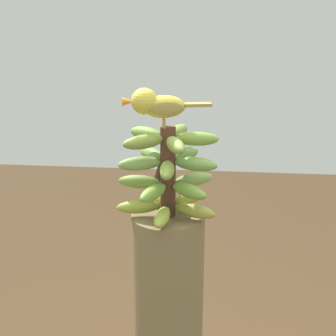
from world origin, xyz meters
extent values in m
cylinder|color=#4C2D1E|center=(0.00, 0.00, 1.29)|extent=(0.04, 0.04, 0.24)
ellipsoid|color=#9DA733|center=(0.06, -0.05, 1.20)|extent=(0.11, 0.10, 0.03)
ellipsoid|color=#9B9536|center=(0.07, 0.04, 1.20)|extent=(0.11, 0.09, 0.03)
ellipsoid|color=olive|center=(-0.02, 0.08, 1.20)|extent=(0.06, 0.12, 0.03)
ellipsoid|color=#95A63D|center=(-0.08, 0.01, 1.20)|extent=(0.11, 0.04, 0.03)
ellipsoid|color=olive|center=(-0.03, -0.07, 1.20)|extent=(0.08, 0.12, 0.03)
ellipsoid|color=olive|center=(-0.05, -0.06, 1.26)|extent=(0.10, 0.11, 0.03)
ellipsoid|color=#7D9F4C|center=(0.04, -0.06, 1.26)|extent=(0.09, 0.11, 0.03)
ellipsoid|color=#6B9C44|center=(0.07, 0.02, 1.26)|extent=(0.12, 0.06, 0.03)
ellipsoid|color=olive|center=(0.01, 0.08, 1.26)|extent=(0.04, 0.11, 0.03)
ellipsoid|color=olive|center=(-0.07, 0.03, 1.26)|extent=(0.12, 0.08, 0.03)
ellipsoid|color=#729B49|center=(-0.02, -0.07, 1.32)|extent=(0.06, 0.12, 0.03)
ellipsoid|color=olive|center=(0.06, -0.04, 1.32)|extent=(0.11, 0.09, 0.03)
ellipsoid|color=#759B4A|center=(0.06, 0.05, 1.32)|extent=(0.11, 0.10, 0.03)
ellipsoid|color=#77994B|center=(-0.03, 0.07, 1.32)|extent=(0.07, 0.12, 0.03)
ellipsoid|color=olive|center=(-0.07, -0.01, 1.32)|extent=(0.11, 0.04, 0.03)
ellipsoid|color=#6E9E3B|center=(0.04, 0.06, 1.38)|extent=(0.09, 0.11, 0.03)
ellipsoid|color=olive|center=(-0.04, 0.06, 1.38)|extent=(0.10, 0.11, 0.03)
ellipsoid|color=olive|center=(-0.07, -0.02, 1.38)|extent=(0.12, 0.07, 0.03)
ellipsoid|color=olive|center=(0.00, -0.07, 1.38)|extent=(0.04, 0.11, 0.03)
ellipsoid|color=olive|center=(0.07, -0.02, 1.38)|extent=(0.12, 0.06, 0.03)
cone|color=#4C2D1E|center=(0.04, 0.02, 1.29)|extent=(0.04, 0.04, 0.06)
cylinder|color=#C68933|center=(0.02, 0.01, 1.42)|extent=(0.00, 0.01, 0.02)
cylinder|color=#C68933|center=(-0.01, 0.01, 1.42)|extent=(0.01, 0.01, 0.02)
ellipsoid|color=gold|center=(0.00, 0.01, 1.46)|extent=(0.07, 0.11, 0.06)
ellipsoid|color=olive|center=(0.03, 0.01, 1.46)|extent=(0.02, 0.08, 0.03)
ellipsoid|color=olive|center=(-0.02, 0.00, 1.46)|extent=(0.02, 0.08, 0.03)
cube|color=olive|center=(0.02, -0.07, 1.46)|extent=(0.04, 0.07, 0.01)
sphere|color=gold|center=(-0.01, 0.06, 1.47)|extent=(0.06, 0.06, 0.06)
sphere|color=black|center=(-0.03, 0.06, 1.48)|extent=(0.01, 0.01, 0.01)
cone|color=orange|center=(-0.02, 0.10, 1.47)|extent=(0.03, 0.03, 0.02)
camera|label=1|loc=(-1.16, -0.12, 1.68)|focal=51.75mm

